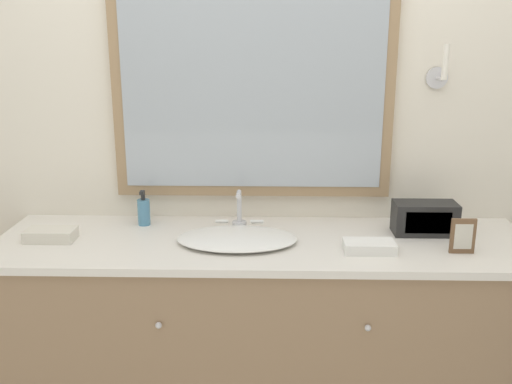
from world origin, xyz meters
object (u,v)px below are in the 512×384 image
(sink_basin, at_px, (237,237))
(picture_frame, at_px, (463,236))
(soap_bottle, at_px, (144,211))
(appliance_box, at_px, (425,218))

(sink_basin, xyz_separation_m, picture_frame, (0.85, -0.10, 0.05))
(sink_basin, relative_size, picture_frame, 3.50)
(sink_basin, bearing_deg, soap_bottle, 153.90)
(sink_basin, xyz_separation_m, soap_bottle, (-0.41, 0.20, 0.04))
(soap_bottle, relative_size, picture_frame, 1.14)
(soap_bottle, distance_m, appliance_box, 1.18)
(soap_bottle, relative_size, appliance_box, 0.60)
(sink_basin, xyz_separation_m, appliance_box, (0.77, 0.12, 0.05))
(sink_basin, relative_size, soap_bottle, 3.08)
(sink_basin, distance_m, appliance_box, 0.78)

